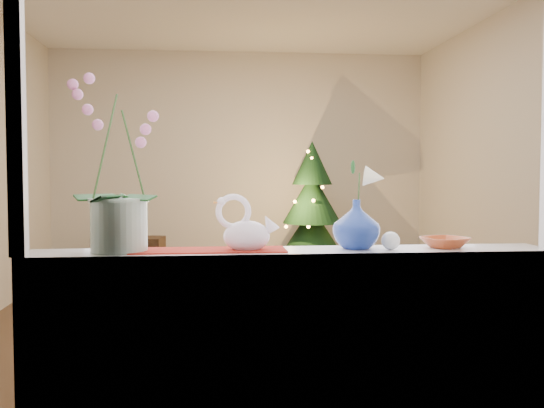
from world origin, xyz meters
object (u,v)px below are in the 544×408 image
(orchid_pot, at_px, (118,163))
(side_table, at_px, (129,262))
(amber_dish, at_px, (445,243))
(xmas_tree, at_px, (312,212))
(swan, at_px, (247,224))
(blue_vase, at_px, (356,221))
(paperweight, at_px, (391,241))

(orchid_pot, xyz_separation_m, side_table, (-0.52, 4.10, -1.01))
(amber_dish, bearing_deg, xmas_tree, 88.42)
(swan, bearing_deg, blue_vase, -8.78)
(orchid_pot, distance_m, amber_dish, 1.42)
(orchid_pot, bearing_deg, amber_dish, -0.13)
(paperweight, distance_m, side_table, 4.52)
(amber_dish, distance_m, side_table, 4.57)
(swan, distance_m, amber_dish, 0.86)
(amber_dish, height_order, xmas_tree, xmas_tree)
(swan, bearing_deg, side_table, 92.35)
(paperweight, bearing_deg, xmas_tree, 85.06)
(paperweight, xyz_separation_m, xmas_tree, (0.37, 4.28, -0.16))
(amber_dish, xyz_separation_m, side_table, (-1.90, 4.11, -0.67))
(orchid_pot, relative_size, amber_dish, 4.50)
(orchid_pot, bearing_deg, blue_vase, 0.34)
(paperweight, height_order, side_table, paperweight)
(side_table, bearing_deg, xmas_tree, 11.20)
(swan, height_order, side_table, swan)
(orchid_pot, height_order, amber_dish, orchid_pot)
(blue_vase, distance_m, xmas_tree, 4.27)
(side_table, bearing_deg, orchid_pot, -75.33)
(side_table, bearing_deg, blue_vase, -62.30)
(orchid_pot, relative_size, side_table, 1.00)
(orchid_pot, distance_m, swan, 0.58)
(swan, height_order, xmas_tree, xmas_tree)
(amber_dish, distance_m, xmas_tree, 4.24)
(amber_dish, bearing_deg, blue_vase, 178.69)
(blue_vase, height_order, side_table, blue_vase)
(blue_vase, height_order, amber_dish, blue_vase)
(xmas_tree, bearing_deg, blue_vase, -96.81)
(swan, bearing_deg, xmas_tree, 65.21)
(swan, relative_size, blue_vase, 1.09)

